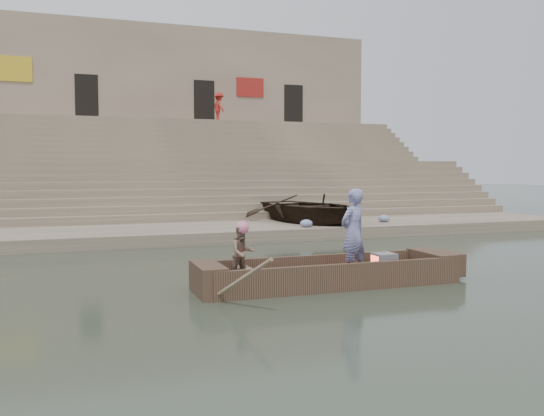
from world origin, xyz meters
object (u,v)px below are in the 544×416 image
main_rowboat (328,281)px  standing_man (353,232)px  pedestrian (219,107)px  television (384,262)px  beached_rowboat (310,208)px  rowing_man (242,253)px

main_rowboat → standing_man: 1.14m
main_rowboat → pedestrian: pedestrian is taller
standing_man → television: standing_man is taller
television → beached_rowboat: bearing=76.5°
pedestrian → television: bearing=167.0°
main_rowboat → rowing_man: bearing=177.9°
television → pedestrian: bearing=84.5°
pedestrian → rowing_man: bearing=159.3°
main_rowboat → television: 1.36m
beached_rowboat → pedestrian: 14.79m
pedestrian → main_rowboat: bearing=163.7°
standing_man → rowing_man: 2.37m
beached_rowboat → pedestrian: pedestrian is taller
television → main_rowboat: bearing=180.0°
rowing_man → pedestrian: pedestrian is taller
television → rowing_man: bearing=178.8°
rowing_man → beached_rowboat: 10.64m
standing_man → television: (0.83, 0.17, -0.71)m
pedestrian → standing_man: bearing=165.0°
television → pedestrian: pedestrian is taller
main_rowboat → beached_rowboat: size_ratio=0.96×
television → standing_man: bearing=-168.4°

